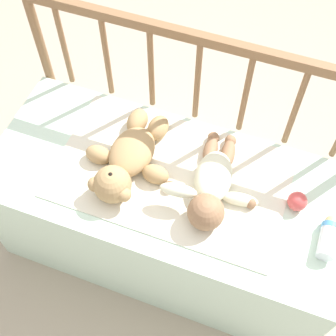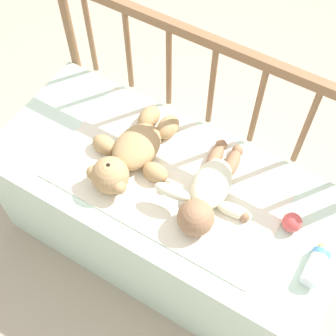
% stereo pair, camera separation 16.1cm
% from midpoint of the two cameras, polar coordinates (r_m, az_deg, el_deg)
% --- Properties ---
extents(ground_plane, '(12.00, 12.00, 0.00)m').
position_cam_midpoint_polar(ground_plane, '(2.15, 2.01, -9.20)').
color(ground_plane, tan).
extents(crib_mattress, '(1.31, 0.58, 0.55)m').
position_cam_midpoint_polar(crib_mattress, '(1.90, 2.25, -5.90)').
color(crib_mattress, silver).
rests_on(crib_mattress, ground_plane).
extents(crib_rail, '(1.31, 0.04, 0.95)m').
position_cam_midpoint_polar(crib_rail, '(1.73, 7.88, 8.08)').
color(crib_rail, brown).
rests_on(crib_rail, ground_plane).
extents(blanket, '(0.82, 0.49, 0.01)m').
position_cam_midpoint_polar(blanket, '(1.67, 3.20, -1.08)').
color(blanket, silver).
rests_on(blanket, crib_mattress).
extents(teddy_bear, '(0.32, 0.42, 0.13)m').
position_cam_midpoint_polar(teddy_bear, '(1.66, -1.85, 1.55)').
color(teddy_bear, tan).
rests_on(teddy_bear, crib_mattress).
extents(baby, '(0.33, 0.42, 0.12)m').
position_cam_midpoint_polar(baby, '(1.59, 7.79, -3.17)').
color(baby, '#EAEACC').
rests_on(baby, crib_mattress).
extents(baby_bottle, '(0.06, 0.15, 0.06)m').
position_cam_midpoint_polar(baby_bottle, '(1.59, 20.53, -11.12)').
color(baby_bottle, white).
rests_on(baby_bottle, crib_mattress).
extents(toy_ball, '(0.07, 0.07, 0.07)m').
position_cam_midpoint_polar(toy_ball, '(1.62, 17.70, -6.56)').
color(toy_ball, '#DB4C4C').
rests_on(toy_ball, crib_mattress).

